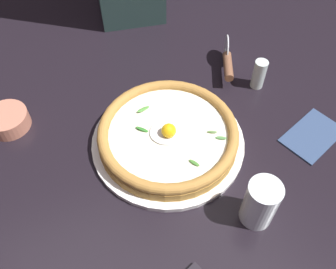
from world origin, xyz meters
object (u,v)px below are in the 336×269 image
at_px(side_bowl, 8,120).
at_px(pepper_shaker, 259,74).
at_px(drinking_glass, 259,205).
at_px(pizza_cutter, 227,61).
at_px(pizza, 168,134).
at_px(folded_napkin, 313,135).

xyz_separation_m(side_bowl, pepper_shaker, (-0.60, 0.08, 0.02)).
relative_size(side_bowl, pepper_shaker, 1.25).
relative_size(side_bowl, drinking_glass, 0.89).
height_order(pizza_cutter, pepper_shaker, pepper_shaker).
distance_m(pizza, pepper_shaker, 0.29).
bearing_deg(pepper_shaker, side_bowl, -7.85).
bearing_deg(drinking_glass, pepper_shaker, -119.00).
distance_m(side_bowl, pizza_cutter, 0.55).
height_order(drinking_glass, pepper_shaker, drinking_glass).
height_order(side_bowl, folded_napkin, side_bowl).
xyz_separation_m(folded_napkin, pepper_shaker, (0.04, -0.19, 0.03)).
bearing_deg(pizza_cutter, pizza, 36.49).
relative_size(side_bowl, folded_napkin, 0.68).
height_order(pizza_cutter, folded_napkin, pizza_cutter).
bearing_deg(folded_napkin, pizza, -16.76).
height_order(pizza, drinking_glass, drinking_glass).
distance_m(pizza, pizza_cutter, 0.28).
relative_size(folded_napkin, pepper_shaker, 1.82).
bearing_deg(side_bowl, drinking_glass, 136.68).
distance_m(drinking_glass, folded_napkin, 0.25).
distance_m(pizza_cutter, drinking_glass, 0.41).
relative_size(pizza, side_bowl, 3.17).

